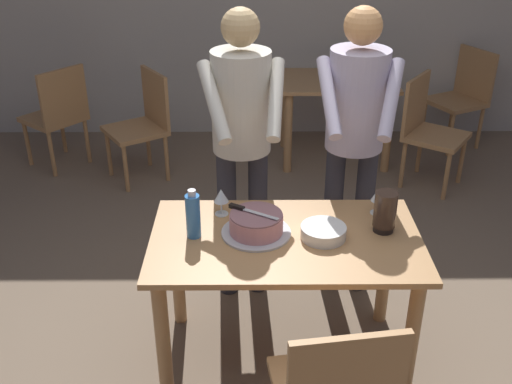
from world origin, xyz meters
TOP-DOWN VIEW (x-y plane):
  - ground_plane at (0.00, 0.00)m, footprint 14.00×14.00m
  - main_dining_table at (0.00, 0.00)m, footprint 1.31×0.75m
  - cake_on_platter at (-0.14, 0.04)m, footprint 0.34×0.34m
  - cake_knife at (-0.20, 0.07)m, footprint 0.24×0.16m
  - plate_stack at (0.18, -0.00)m, footprint 0.22×0.22m
  - wine_glass_near at (0.48, 0.23)m, footprint 0.08×0.08m
  - wine_glass_far at (-0.32, 0.23)m, footprint 0.08×0.08m
  - water_bottle at (-0.44, 0.02)m, footprint 0.07×0.07m
  - hurricane_lamp at (0.48, 0.06)m, footprint 0.11×0.11m
  - person_cutting_cake at (-0.22, 0.59)m, footprint 0.46×0.57m
  - person_standing_beside at (0.40, 0.62)m, footprint 0.46×0.57m
  - background_table at (0.57, 2.56)m, footprint 1.00×0.70m
  - background_chair_0 at (1.79, 2.89)m, footprint 0.59×0.59m
  - background_chair_1 at (-1.06, 2.21)m, footprint 0.61×0.61m
  - background_chair_2 at (1.26, 2.06)m, footprint 0.61×0.61m
  - background_chair_3 at (-1.82, 2.42)m, footprint 0.62×0.62m

SIDE VIEW (x-z plane):
  - ground_plane at x=0.00m, z-range 0.00..0.00m
  - background_chair_0 at x=1.79m, z-range 0.04..0.94m
  - background_chair_1 at x=-1.06m, z-range 0.04..0.94m
  - background_chair_2 at x=1.26m, z-range 0.04..0.94m
  - background_chair_3 at x=-1.82m, z-range 0.04..0.94m
  - background_table at x=0.57m, z-range 0.21..0.95m
  - main_dining_table at x=0.00m, z-range 0.24..0.99m
  - plate_stack at x=0.18m, z-range 0.75..0.81m
  - cake_on_platter at x=-0.14m, z-range 0.75..0.86m
  - wine_glass_near at x=0.48m, z-range 0.78..0.92m
  - wine_glass_far at x=-0.32m, z-range 0.78..0.92m
  - hurricane_lamp at x=0.48m, z-range 0.75..0.96m
  - water_bottle at x=-0.44m, z-range 0.74..0.99m
  - cake_knife at x=-0.20m, z-range 0.86..0.88m
  - person_cutting_cake at x=-0.22m, z-range 0.22..1.94m
  - person_standing_beside at x=0.40m, z-range 0.22..1.94m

